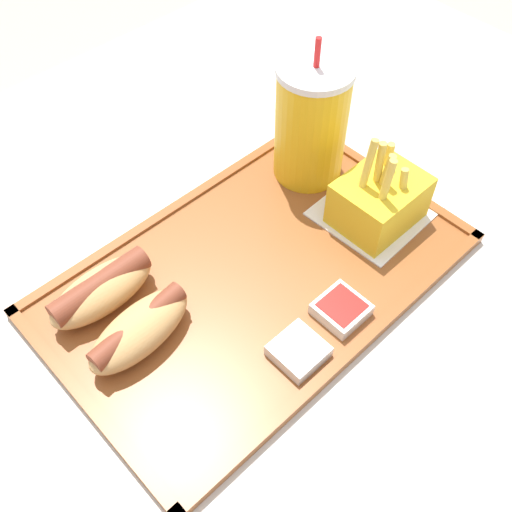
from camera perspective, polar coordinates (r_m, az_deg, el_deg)
The scene contains 10 objects.
ground_plane at distance 1.35m, azimuth 1.52°, elevation -19.59°, with size 8.00×8.00×0.00m, color #ADA393.
dining_table at distance 1.01m, azimuth 1.96°, elevation -12.92°, with size 1.20×1.02×0.73m.
food_tray at distance 0.68m, azimuth 0.00°, elevation -1.82°, with size 0.46×0.29×0.01m.
paper_napkin at distance 0.75m, azimuth 11.41°, elevation 4.43°, with size 0.14×0.12×0.00m.
soda_cup at distance 0.73m, azimuth 5.28°, elevation 12.57°, with size 0.09×0.09×0.19m.
hot_dog_far at distance 0.65m, azimuth -14.51°, elevation -3.12°, with size 0.12×0.05×0.04m.
hot_dog_near at distance 0.61m, azimuth -11.05°, elevation -6.88°, with size 0.13×0.06×0.04m.
fries_carton at distance 0.71m, azimuth 11.65°, elevation 5.28°, with size 0.10×0.08×0.12m.
sauce_cup_mayo at distance 0.61m, azimuth 4.08°, elevation -8.98°, with size 0.05×0.05×0.02m.
sauce_cup_ketchup at distance 0.64m, azimuth 8.13°, elevation -5.01°, with size 0.05×0.05×0.02m.
Camera 1 is at (-0.32, -0.29, 1.28)m, focal length 42.00 mm.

